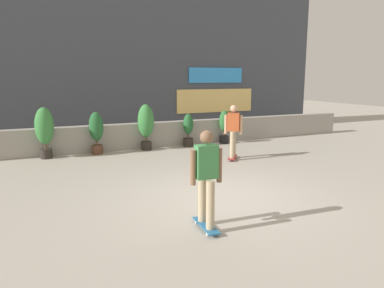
{
  "coord_description": "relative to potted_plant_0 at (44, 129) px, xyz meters",
  "views": [
    {
      "loc": [
        -3.65,
        -6.62,
        2.56
      ],
      "look_at": [
        0.0,
        1.5,
        0.9
      ],
      "focal_mm": 34.15,
      "sensor_mm": 36.0,
      "label": 1
    }
  ],
  "objects": [
    {
      "name": "skater_mid_plaza",
      "position": [
        5.31,
        -2.54,
        -0.01
      ],
      "size": [
        0.65,
        0.76,
        1.7
      ],
      "color": "maroon",
      "rests_on": "ground"
    },
    {
      "name": "potted_plant_0",
      "position": [
        0.0,
        0.0,
        0.0
      ],
      "size": [
        0.57,
        0.57,
        1.62
      ],
      "color": "#2D2823",
      "rests_on": "ground"
    },
    {
      "name": "ground_plane",
      "position": [
        3.23,
        -5.55,
        -0.95
      ],
      "size": [
        48.0,
        48.0,
        0.0
      ],
      "primitive_type": "plane",
      "color": "#A8A093"
    },
    {
      "name": "potted_plant_4",
      "position": [
        6.41,
        0.0,
        -0.25
      ],
      "size": [
        0.4,
        0.4,
        1.27
      ],
      "color": "black",
      "rests_on": "ground"
    },
    {
      "name": "building_backdrop",
      "position": [
        3.24,
        4.45,
        2.3
      ],
      "size": [
        20.0,
        2.08,
        6.5
      ],
      "color": "#424751",
      "rests_on": "ground"
    },
    {
      "name": "potted_plant_1",
      "position": [
        1.58,
        0.0,
        -0.14
      ],
      "size": [
        0.47,
        0.47,
        1.41
      ],
      "color": "brown",
      "rests_on": "ground"
    },
    {
      "name": "potted_plant_2",
      "position": [
        3.29,
        0.0,
        -0.01
      ],
      "size": [
        0.56,
        0.56,
        1.6
      ],
      "color": "#2D2823",
      "rests_on": "ground"
    },
    {
      "name": "skater_by_wall_left",
      "position": [
        2.19,
        -6.94,
        -0.01
      ],
      "size": [
        0.56,
        0.81,
        1.7
      ],
      "color": "#266699",
      "rests_on": "ground"
    },
    {
      "name": "potted_plant_3",
      "position": [
        4.9,
        0.0,
        -0.31
      ],
      "size": [
        0.37,
        0.37,
        1.21
      ],
      "color": "#2D2823",
      "rests_on": "ground"
    },
    {
      "name": "planter_wall",
      "position": [
        3.23,
        0.45,
        -0.5
      ],
      "size": [
        18.0,
        0.4,
        0.9
      ],
      "primitive_type": "cube",
      "color": "gray",
      "rests_on": "ground"
    }
  ]
}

